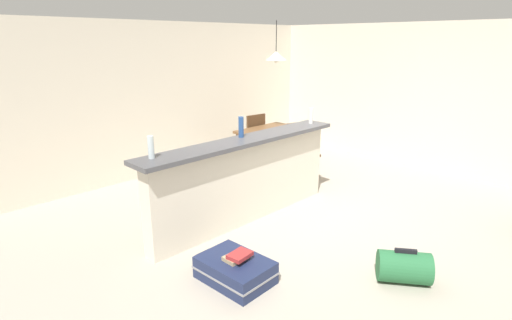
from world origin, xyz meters
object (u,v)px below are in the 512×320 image
bottle_white (311,116)px  suitcase_flat_navy (235,270)px  duffel_bag_green (404,267)px  pendant_lamp (276,56)px  bottle_clear (151,147)px  bottle_blue (241,127)px  dining_chair_far_side (253,136)px  book_stack (238,256)px  dining_table (272,135)px  dining_chair_near_partition (300,149)px

bottle_white → suitcase_flat_navy: (-2.29, -0.89, -1.07)m
duffel_bag_green → pendant_lamp: bearing=62.6°
bottle_clear → bottle_blue: bottle_blue is taller
bottle_blue → pendant_lamp: 2.09m
dining_chair_far_side → bottle_white: bearing=-106.5°
pendant_lamp → book_stack: (-2.70, -1.98, -1.70)m
dining_table → pendant_lamp: (0.01, -0.05, 1.31)m
bottle_white → dining_chair_far_side: bottle_white is taller
dining_chair_far_side → book_stack: dining_chair_far_side is taller
dining_table → duffel_bag_green: 3.57m
bottle_white → suitcase_flat_navy: bearing=-158.8°
bottle_clear → pendant_lamp: pendant_lamp is taller
pendant_lamp → book_stack: size_ratio=2.74×
suitcase_flat_navy → dining_table: bearing=36.5°
duffel_bag_green → book_stack: (-1.10, 1.12, 0.11)m
bottle_clear → suitcase_flat_navy: (0.23, -0.96, -1.07)m
bottle_clear → suitcase_flat_navy: bottle_clear is taller
suitcase_flat_navy → book_stack: bearing=-59.3°
bottle_white → duffel_bag_green: bottle_white is taller
dining_chair_near_partition → duffel_bag_green: bearing=-122.4°
dining_table → book_stack: 3.40m
bottle_white → book_stack: size_ratio=0.94×
dining_table → dining_chair_far_side: bearing=82.0°
bottle_white → pendant_lamp: (0.42, 1.06, 0.78)m
bottle_blue → duffel_bag_green: (0.08, -2.14, -1.04)m
bottle_blue → duffel_bag_green: 2.38m
bottle_clear → dining_table: (2.94, 1.04, -0.54)m
suitcase_flat_navy → duffel_bag_green: size_ratio=1.48×
bottle_blue → bottle_white: (1.26, -0.10, -0.01)m
pendant_lamp → suitcase_flat_navy: (-2.72, -1.95, -1.85)m
bottle_clear → book_stack: bearing=-75.9°
dining_chair_near_partition → suitcase_flat_navy: bearing=-152.7°
suitcase_flat_navy → bottle_clear: bearing=103.6°
bottle_clear → dining_table: 3.17m
duffel_bag_green → book_stack: 1.57m
dining_table → suitcase_flat_navy: bearing=-143.5°
book_stack → pendant_lamp: bearing=36.2°
duffel_bag_green → dining_chair_near_partition: bearing=57.6°
dining_chair_far_side → suitcase_flat_navy: bearing=-137.4°
bottle_white → suitcase_flat_navy: bottle_white is taller
pendant_lamp → suitcase_flat_navy: size_ratio=0.78×
bottle_blue → dining_table: bottle_blue is taller
bottle_blue → dining_chair_near_partition: bearing=13.7°
bottle_white → duffel_bag_green: (-1.18, -2.04, -1.03)m
dining_chair_far_side → book_stack: bearing=-137.0°
suitcase_flat_navy → book_stack: 0.15m
bottle_clear → dining_chair_near_partition: size_ratio=0.25×
bottle_clear → bottle_blue: 1.26m
dining_chair_near_partition → dining_chair_far_side: (0.06, 1.15, 0.00)m
dining_table → suitcase_flat_navy: 3.41m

